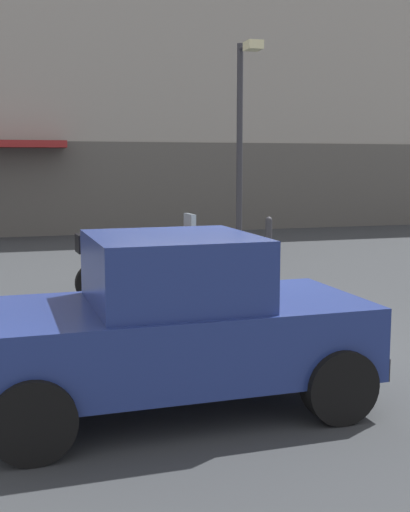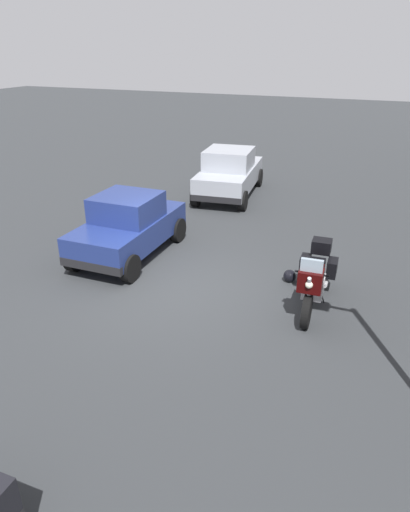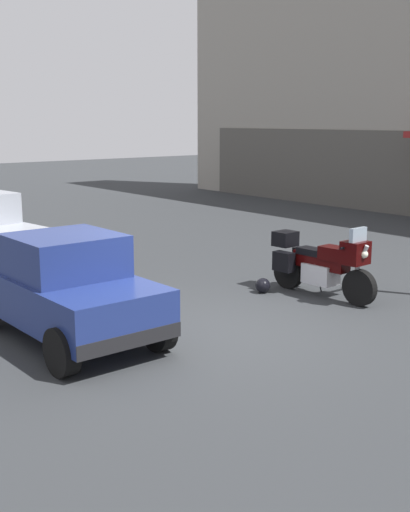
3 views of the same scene
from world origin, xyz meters
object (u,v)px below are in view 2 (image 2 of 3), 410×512
object	(u,v)px
helmet	(290,276)
car_compact_side	(128,226)
motorcycle	(315,277)
car_hatchback_near	(229,173)

from	to	relation	value
helmet	car_compact_side	size ratio (longest dim) A/B	0.08
motorcycle	car_hatchback_near	size ratio (longest dim) A/B	0.57
car_hatchback_near	car_compact_side	xyz separation A→B (m)	(5.64, -0.60, -0.04)
motorcycle	car_hatchback_near	bearing A→B (deg)	-149.89
helmet	car_hatchback_near	size ratio (longest dim) A/B	0.07
car_hatchback_near	car_compact_side	world-z (taller)	car_hatchback_near
motorcycle	car_compact_side	xyz separation A→B (m)	(-0.71, -4.71, 0.15)
helmet	car_compact_side	bearing A→B (deg)	-88.53
helmet	car_hatchback_near	distance (m)	6.56
helmet	car_compact_side	xyz separation A→B (m)	(0.10, -4.05, 0.63)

